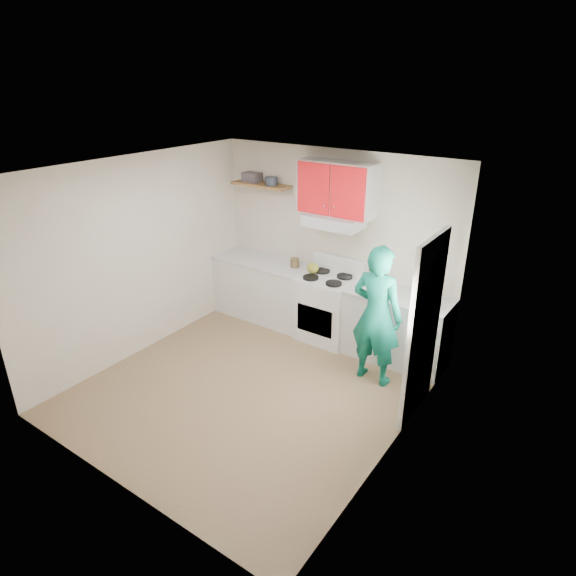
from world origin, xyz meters
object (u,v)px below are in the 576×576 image
Objects in this scene: tin at (271,181)px; person at (377,316)px; stove at (327,308)px; kettle at (313,268)px; crock at (295,263)px.

person is (2.08, -0.75, -1.22)m from tin.
stove is 1.96m from tin.
crock is (-0.33, 0.04, -0.02)m from kettle.
stove is 5.34× the size of kettle.
stove is at bearing -8.35° from crock.
crock reaches higher than stove.
kettle is at bearing 170.58° from stove.
tin is 1.21m from crock.
stove is 6.00× the size of crock.
person is (1.28, -0.62, -0.12)m from kettle.
crock is at bearing 153.57° from kettle.
tin reaches higher than crock.
crock is (-0.60, 0.09, 0.52)m from stove.
stove is 0.60m from kettle.
stove is at bearing -28.37° from kettle.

